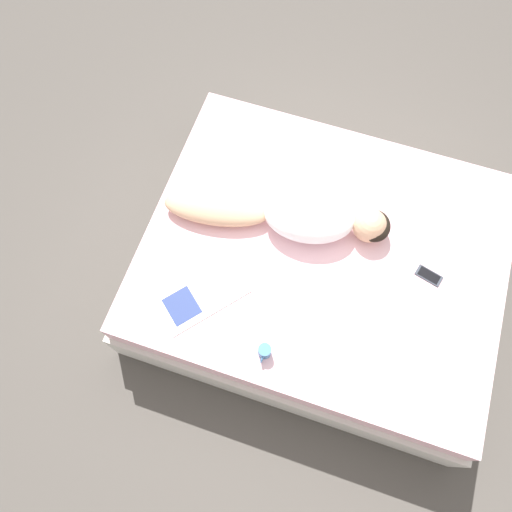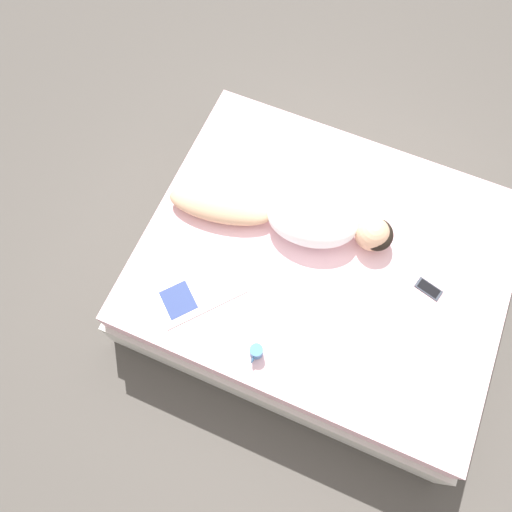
{
  "view_description": "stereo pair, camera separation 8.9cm",
  "coord_description": "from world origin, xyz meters",
  "px_view_note": "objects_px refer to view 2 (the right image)",
  "views": [
    {
      "loc": [
        1.24,
        -0.03,
        3.37
      ],
      "look_at": [
        0.19,
        -0.38,
        0.61
      ],
      "focal_mm": 35.0,
      "sensor_mm": 36.0,
      "label": 1
    },
    {
      "loc": [
        1.21,
        0.05,
        3.37
      ],
      "look_at": [
        0.19,
        -0.38,
        0.61
      ],
      "focal_mm": 35.0,
      "sensor_mm": 36.0,
      "label": 2
    }
  ],
  "objects_px": {
    "person": "(297,219)",
    "cell_phone": "(429,289)",
    "open_magazine": "(198,291)",
    "coffee_mug": "(256,352)"
  },
  "relations": [
    {
      "from": "cell_phone",
      "to": "person",
      "type": "bearing_deg",
      "value": -80.05
    },
    {
      "from": "person",
      "to": "cell_phone",
      "type": "relative_size",
      "value": 8.3
    },
    {
      "from": "coffee_mug",
      "to": "cell_phone",
      "type": "relative_size",
      "value": 0.63
    },
    {
      "from": "open_magazine",
      "to": "coffee_mug",
      "type": "height_order",
      "value": "coffee_mug"
    },
    {
      "from": "person",
      "to": "cell_phone",
      "type": "bearing_deg",
      "value": 74.71
    },
    {
      "from": "person",
      "to": "coffee_mug",
      "type": "bearing_deg",
      "value": -4.49
    },
    {
      "from": "open_magazine",
      "to": "coffee_mug",
      "type": "distance_m",
      "value": 0.5
    },
    {
      "from": "person",
      "to": "open_magazine",
      "type": "distance_m",
      "value": 0.74
    },
    {
      "from": "coffee_mug",
      "to": "cell_phone",
      "type": "distance_m",
      "value": 1.09
    },
    {
      "from": "person",
      "to": "coffee_mug",
      "type": "relative_size",
      "value": 13.14
    }
  ]
}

